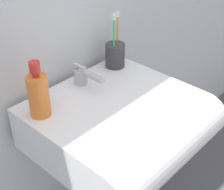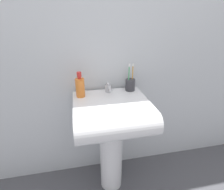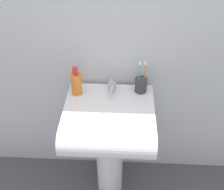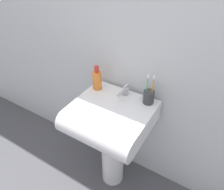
% 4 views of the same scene
% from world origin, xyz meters
% --- Properties ---
extents(sink_basin, '(0.52, 0.50, 0.16)m').
position_xyz_m(sink_basin, '(0.00, -0.06, 0.72)').
color(sink_basin, white).
rests_on(sink_basin, sink_pedestal).
extents(faucet, '(0.05, 0.14, 0.07)m').
position_xyz_m(faucet, '(0.01, 0.14, 0.84)').
color(faucet, '#B7B7BC').
rests_on(faucet, sink_basin).
extents(toothbrush_cup, '(0.07, 0.07, 0.21)m').
position_xyz_m(toothbrush_cup, '(0.18, 0.15, 0.85)').
color(toothbrush_cup, '#38383D').
rests_on(toothbrush_cup, sink_basin).
extents(soap_bottle, '(0.06, 0.06, 0.18)m').
position_xyz_m(soap_bottle, '(-0.20, 0.11, 0.88)').
color(soap_bottle, orange).
rests_on(soap_bottle, sink_basin).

